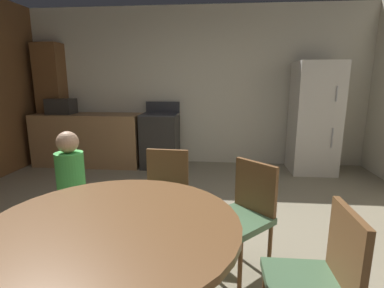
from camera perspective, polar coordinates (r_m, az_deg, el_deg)
The scene contains 12 objects.
ground_plane at distance 2.66m, azimuth -5.20°, elevation -21.56°, with size 14.00×14.00×0.00m, color gray.
wall_back at distance 5.29m, azimuth 0.74°, elevation 10.97°, with size 6.15×0.12×2.70m, color silver.
kitchen_counter at distance 5.48m, azimuth -19.34°, elevation 0.84°, with size 1.85×0.60×0.90m, color #9E754C.
pantry_column at distance 5.89m, azimuth -25.33°, elevation 7.01°, with size 0.44×0.36×2.10m, color brown.
oven_range at distance 5.08m, azimuth -6.15°, elevation 0.81°, with size 0.60×0.60×1.10m.
refrigerator at distance 5.09m, azimuth 22.63°, elevation 4.66°, with size 0.68×0.68×1.76m.
microwave at distance 5.61m, azimuth -24.05°, elevation 6.71°, with size 0.44×0.32×0.26m, color #2D2B28.
dining_table at distance 1.70m, azimuth -14.77°, elevation -18.96°, with size 1.33×1.33×0.76m.
chair_north at distance 2.64m, azimuth -5.29°, elevation -9.44°, with size 0.43×0.43×0.87m.
chair_east at distance 1.75m, azimuth 23.55°, elevation -22.75°, with size 0.40×0.40×0.87m.
chair_northeast at distance 2.33m, azimuth 10.23°, elevation -12.70°, with size 0.57×0.57×0.87m.
person_child at distance 2.60m, azimuth -22.22°, elevation -8.87°, with size 0.31×0.31×1.09m.
Camera 1 is at (0.43, -2.16, 1.48)m, focal length 27.48 mm.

